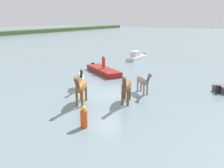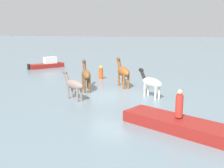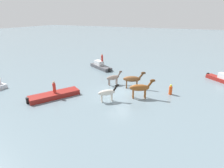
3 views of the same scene
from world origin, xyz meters
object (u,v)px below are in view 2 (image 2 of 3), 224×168
object	(u,v)px
buoy_channel_marker	(101,73)
person_spotter_bow	(179,104)
horse_pinto_flank	(123,72)
boat_launch_far	(180,127)
horse_mid_herd	(86,75)
horse_dark_mare	(74,85)
boat_motor_center	(47,65)
horse_lead	(151,82)

from	to	relation	value
buoy_channel_marker	person_spotter_bow	bearing A→B (deg)	29.57
horse_pinto_flank	buoy_channel_marker	size ratio (longest dim) A/B	2.23
person_spotter_bow	buoy_channel_marker	xyz separation A→B (m)	(-10.78, -6.12, -0.64)
boat_launch_far	person_spotter_bow	world-z (taller)	person_spotter_bow
person_spotter_bow	buoy_channel_marker	distance (m)	12.42
boat_launch_far	horse_pinto_flank	bearing A→B (deg)	-34.06
horse_mid_herd	horse_dark_mare	bearing A→B (deg)	157.16
boat_launch_far	boat_motor_center	world-z (taller)	boat_motor_center
horse_lead	buoy_channel_marker	xyz separation A→B (m)	(-5.37, -4.57, -0.44)
horse_lead	boat_launch_far	xyz separation A→B (m)	(5.46, 1.62, -0.77)
horse_pinto_flank	buoy_channel_marker	distance (m)	3.64
horse_mid_herd	boat_motor_center	distance (m)	12.05
horse_pinto_flank	boat_launch_far	size ratio (longest dim) A/B	0.49
horse_lead	boat_motor_center	world-z (taller)	horse_lead
horse_pinto_flank	person_spotter_bow	bearing A→B (deg)	177.92
horse_dark_mare	buoy_channel_marker	size ratio (longest dim) A/B	1.68
horse_lead	horse_dark_mare	distance (m)	4.78
horse_dark_mare	boat_launch_far	distance (m)	7.35
horse_lead	boat_motor_center	size ratio (longest dim) A/B	0.53
horse_lead	horse_pinto_flank	bearing A→B (deg)	-4.45
horse_lead	buoy_channel_marker	distance (m)	7.07
horse_mid_herd	buoy_channel_marker	distance (m)	4.42
horse_dark_mare	boat_motor_center	size ratio (longest dim) A/B	0.55
boat_launch_far	person_spotter_bow	bearing A→B (deg)	-3.81
horse_pinto_flank	boat_motor_center	bearing A→B (deg)	23.73
horse_dark_mare	person_spotter_bow	bearing A→B (deg)	-174.66
horse_mid_herd	buoy_channel_marker	bearing A→B (deg)	-22.34
horse_mid_herd	boat_launch_far	bearing A→B (deg)	-159.18
boat_launch_far	person_spotter_bow	size ratio (longest dim) A/B	4.32
horse_pinto_flank	horse_lead	bearing A→B (deg)	-167.37
horse_lead	boat_launch_far	bearing A→B (deg)	152.38
horse_mid_herd	horse_pinto_flank	size ratio (longest dim) A/B	1.00
horse_mid_herd	horse_pinto_flank	xyz separation A→B (m)	(-1.68, 2.32, 0.02)
horse_dark_mare	boat_motor_center	xyz separation A→B (m)	(-12.04, -7.31, -0.63)
buoy_channel_marker	boat_launch_far	bearing A→B (deg)	29.74
horse_lead	boat_motor_center	xyz separation A→B (m)	(-10.54, -11.85, -0.65)
horse_mid_herd	person_spotter_bow	distance (m)	8.83
horse_dark_mare	horse_mid_herd	xyz separation A→B (m)	(-2.50, 0.00, 0.19)
boat_motor_center	horse_pinto_flank	bearing A→B (deg)	-87.97
boat_motor_center	horse_dark_mare	bearing A→B (deg)	-107.47
horse_pinto_flank	buoy_channel_marker	bearing A→B (deg)	14.08
horse_mid_herd	horse_pinto_flank	bearing A→B (deg)	-76.91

